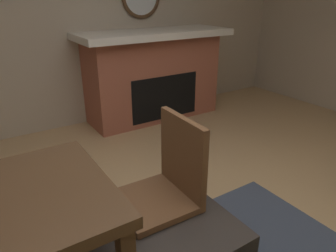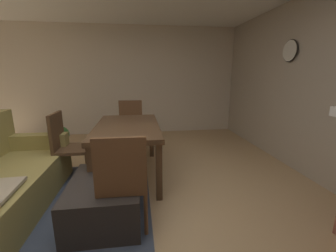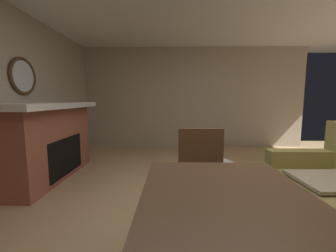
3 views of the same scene
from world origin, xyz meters
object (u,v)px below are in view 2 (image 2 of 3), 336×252
Objects in this scene: ottoman_coffee_table at (106,199)px; dining_table at (128,131)px; dining_chair_east at (131,122)px; wall_clock at (290,51)px; tv_remote at (113,182)px; dining_chair_west at (122,178)px; dining_chair_north at (66,142)px; potted_plant at (62,136)px.

ottoman_coffee_table is 0.59× the size of dining_table.
wall_clock is at bearing -110.60° from dining_chair_east.
dining_table reaches higher than tv_remote.
dining_chair_west is 1.00× the size of dining_chair_east.
dining_chair_north is 1.00× the size of dining_chair_west.
ottoman_coffee_table is 0.24m from tv_remote.
dining_chair_west is at bearing -137.05° from ottoman_coffee_table.
dining_table is 4.55× the size of wall_clock.
potted_plant is (1.37, 1.34, -0.41)m from dining_table.
dining_table is (1.01, -0.11, 0.24)m from tv_remote.
dining_table is 2.71m from wall_clock.
potted_plant is (2.31, 1.15, 0.04)m from ottoman_coffee_table.
ottoman_coffee_table is 1.06m from dining_table.
wall_clock is at bearing -106.75° from potted_plant.
dining_chair_east is 2.91m from wall_clock.
potted_plant is at bearing 73.25° from wall_clock.
potted_plant is at bearing 80.70° from dining_chair_east.
dining_table is 1.62× the size of dining_chair_north.
dining_chair_west reaches higher than potted_plant.
ottoman_coffee_table is at bearing -146.33° from dining_chair_north.
tv_remote is 0.17× the size of dining_chair_east.
ottoman_coffee_table is at bearing 174.58° from dining_chair_east.
ottoman_coffee_table is 0.96× the size of dining_chair_west.
dining_chair_west is (-0.21, -0.19, 0.32)m from ottoman_coffee_table.
dining_chair_east is 1.39m from potted_plant.
dining_chair_north is at bearing -159.14° from potted_plant.
dining_chair_north and dining_chair_east have the same top height.
dining_table reaches higher than potted_plant.
dining_chair_east is at bearing -99.30° from potted_plant.
wall_clock is (-1.14, -3.80, 1.52)m from potted_plant.
dining_table is 1.96m from potted_plant.
dining_chair_north reaches higher than tv_remote.
dining_chair_north reaches higher than dining_table.
potted_plant is at bearing 26.44° from ottoman_coffee_table.
dining_table is 1.62× the size of dining_chair_east.
wall_clock is at bearing -66.40° from ottoman_coffee_table.
tv_remote is at bearing -152.63° from potted_plant.
dining_chair_east is at bearing -0.16° from dining_chair_west.
wall_clock reaches higher than dining_chair_north.
potted_plant is at bearing 44.47° from dining_table.
dining_chair_west is 3.08m from wall_clock.
ottoman_coffee_table is 2.57m from potted_plant.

